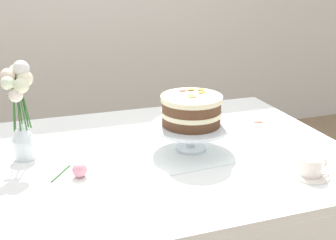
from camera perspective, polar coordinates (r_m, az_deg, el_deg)
The scene contains 8 objects.
dining_table at distance 1.47m, azimuth -1.80°, elevation -8.25°, with size 1.40×1.00×0.74m.
linen_napkin at distance 1.47m, azimuth 3.22°, elevation -4.21°, with size 0.32×0.32×0.00m, color white.
cake_stand at distance 1.44m, azimuth 3.28°, elevation -1.24°, with size 0.29×0.29×0.10m.
layer_cake at distance 1.41m, azimuth 3.34°, elevation 1.45°, with size 0.22×0.22×0.11m.
flower_vase at distance 1.43m, azimuth -20.24°, elevation 1.26°, with size 0.10×0.09×0.34m.
teacup at distance 1.35m, azimuth 19.67°, elevation -6.52°, with size 0.12×0.12×0.06m.
fallen_rose at distance 1.30m, azimuth -12.54°, elevation -6.95°, with size 0.12×0.11×0.05m.
loose_petal_0 at distance 1.78m, azimuth 12.73°, elevation -0.23°, with size 0.04×0.03×0.01m, color #E56B51.
Camera 1 is at (-0.36, -1.26, 1.34)m, focal length 42.81 mm.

